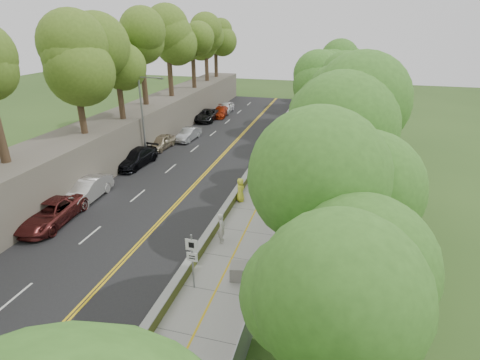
# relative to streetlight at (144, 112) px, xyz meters

# --- Properties ---
(ground) EXTENTS (140.00, 140.00, 0.00)m
(ground) POSITION_rel_streetlight_xyz_m (10.46, -14.00, -4.64)
(ground) COLOR #33511E
(ground) RESTS_ON ground
(road) EXTENTS (11.20, 66.00, 0.04)m
(road) POSITION_rel_streetlight_xyz_m (5.06, 1.00, -4.62)
(road) COLOR black
(road) RESTS_ON ground
(sidewalk) EXTENTS (4.20, 66.00, 0.05)m
(sidewalk) POSITION_rel_streetlight_xyz_m (13.01, 1.00, -4.61)
(sidewalk) COLOR gray
(sidewalk) RESTS_ON ground
(jersey_barrier) EXTENTS (0.42, 66.00, 0.60)m
(jersey_barrier) POSITION_rel_streetlight_xyz_m (10.71, 1.00, -4.34)
(jersey_barrier) COLOR #C6DD38
(jersey_barrier) RESTS_ON ground
(rock_embankment) EXTENTS (5.00, 66.00, 4.00)m
(rock_embankment) POSITION_rel_streetlight_xyz_m (-3.04, 1.00, -2.64)
(rock_embankment) COLOR #595147
(rock_embankment) RESTS_ON ground
(chainlink_fence) EXTENTS (0.04, 66.00, 2.00)m
(chainlink_fence) POSITION_rel_streetlight_xyz_m (15.11, 1.00, -3.64)
(chainlink_fence) COLOR slate
(chainlink_fence) RESTS_ON ground
(trees_embankment) EXTENTS (6.40, 66.00, 13.00)m
(trees_embankment) POSITION_rel_streetlight_xyz_m (-2.54, 1.00, 5.86)
(trees_embankment) COLOR #587C23
(trees_embankment) RESTS_ON rock_embankment
(trees_fenceside) EXTENTS (7.00, 66.00, 14.00)m
(trees_fenceside) POSITION_rel_streetlight_xyz_m (17.46, 1.00, 2.36)
(trees_fenceside) COLOR #4A8B2C
(trees_fenceside) RESTS_ON ground
(streetlight) EXTENTS (2.52, 0.22, 8.00)m
(streetlight) POSITION_rel_streetlight_xyz_m (0.00, 0.00, 0.00)
(streetlight) COLOR gray
(streetlight) RESTS_ON ground
(signpost) EXTENTS (0.62, 0.09, 3.10)m
(signpost) POSITION_rel_streetlight_xyz_m (11.51, -17.02, -2.68)
(signpost) COLOR gray
(signpost) RESTS_ON sidewalk
(construction_barrel) EXTENTS (0.53, 0.53, 0.87)m
(construction_barrel) POSITION_rel_streetlight_xyz_m (13.88, 2.72, -4.15)
(construction_barrel) COLOR #C86A23
(construction_barrel) RESTS_ON sidewalk
(concrete_block) EXTENTS (1.35, 1.11, 0.80)m
(concrete_block) POSITION_rel_streetlight_xyz_m (13.66, -15.63, -4.19)
(concrete_block) COLOR slate
(concrete_block) RESTS_ON sidewalk
(car_1) EXTENTS (1.99, 5.08, 1.65)m
(car_1) POSITION_rel_streetlight_xyz_m (-0.01, -9.66, -3.78)
(car_1) COLOR silver
(car_1) RESTS_ON road
(car_2) EXTENTS (3.04, 5.77, 1.55)m
(car_2) POSITION_rel_streetlight_xyz_m (-0.14, -13.31, -3.83)
(car_2) COLOR maroon
(car_2) RESTS_ON road
(car_3) EXTENTS (2.56, 5.42, 1.53)m
(car_3) POSITION_rel_streetlight_xyz_m (-0.14, -2.08, -3.84)
(car_3) COLOR black
(car_3) RESTS_ON road
(car_4) EXTENTS (1.96, 4.27, 1.42)m
(car_4) POSITION_rel_streetlight_xyz_m (-0.14, 3.13, -3.89)
(car_4) COLOR tan
(car_4) RESTS_ON road
(car_5) EXTENTS (1.74, 4.22, 1.36)m
(car_5) POSITION_rel_streetlight_xyz_m (1.46, 6.77, -3.92)
(car_5) COLOR #B2B4B9
(car_5) RESTS_ON road
(car_6) EXTENTS (2.69, 5.38, 1.46)m
(car_6) POSITION_rel_streetlight_xyz_m (0.41, 15.80, -3.87)
(car_6) COLOR black
(car_6) RESTS_ON road
(car_7) EXTENTS (2.21, 4.78, 1.35)m
(car_7) POSITION_rel_streetlight_xyz_m (1.46, 18.52, -3.92)
(car_7) COLOR #9F280D
(car_7) RESTS_ON road
(car_8) EXTENTS (1.96, 4.52, 1.52)m
(car_8) POSITION_rel_streetlight_xyz_m (1.46, 21.07, -3.84)
(car_8) COLOR white
(car_8) RESTS_ON road
(painter_0) EXTENTS (0.84, 1.03, 1.83)m
(painter_0) POSITION_rel_streetlight_xyz_m (11.21, -6.81, -3.68)
(painter_0) COLOR yellow
(painter_0) RESTS_ON sidewalk
(painter_1) EXTENTS (0.61, 0.79, 1.93)m
(painter_1) POSITION_rel_streetlight_xyz_m (11.58, -12.56, -3.62)
(painter_1) COLOR beige
(painter_1) RESTS_ON sidewalk
(painter_2) EXTENTS (0.81, 0.91, 1.56)m
(painter_2) POSITION_rel_streetlight_xyz_m (11.91, -3.10, -3.81)
(painter_2) COLOR black
(painter_2) RESTS_ON sidewalk
(painter_3) EXTENTS (0.97, 1.18, 1.59)m
(painter_3) POSITION_rel_streetlight_xyz_m (11.21, -2.00, -3.79)
(painter_3) COLOR brown
(painter_3) RESTS_ON sidewalk
(person_far) EXTENTS (0.95, 0.47, 1.56)m
(person_far) POSITION_rel_streetlight_xyz_m (13.86, 7.49, -3.81)
(person_far) COLOR black
(person_far) RESTS_ON sidewalk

